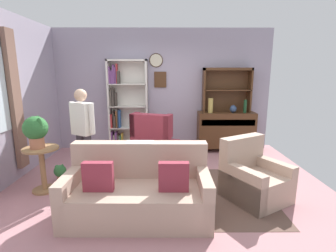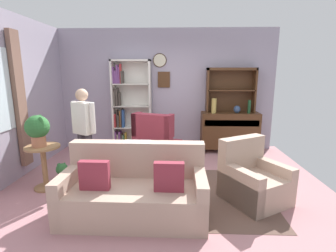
{
  "view_description": "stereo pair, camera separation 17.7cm",
  "coord_description": "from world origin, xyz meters",
  "px_view_note": "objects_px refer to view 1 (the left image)",
  "views": [
    {
      "loc": [
        0.07,
        -3.83,
        1.81
      ],
      "look_at": [
        0.1,
        0.2,
        0.95
      ],
      "focal_mm": 26.75,
      "sensor_mm": 36.0,
      "label": 1
    },
    {
      "loc": [
        0.25,
        -3.83,
        1.81
      ],
      "look_at": [
        0.1,
        0.2,
        0.95
      ],
      "focal_mm": 26.75,
      "sensor_mm": 36.0,
      "label": 2
    }
  ],
  "objects_px": {
    "vase_tall": "(211,106)",
    "vase_round": "(233,109)",
    "couch_floral": "(138,192)",
    "sideboard_hutch": "(227,84)",
    "wingback_chair": "(155,145)",
    "bookshelf": "(125,108)",
    "armchair_floral": "(254,179)",
    "coffee_table": "(154,164)",
    "sideboard": "(226,130)",
    "potted_plant_large": "(36,130)",
    "person_reading": "(83,129)",
    "plant_stand": "(42,164)",
    "bottle_wine": "(245,106)",
    "potted_plant_small": "(60,172)",
    "book_stack": "(156,157)"
  },
  "relations": [
    {
      "from": "vase_round",
      "to": "armchair_floral",
      "type": "relative_size",
      "value": 0.16
    },
    {
      "from": "potted_plant_small",
      "to": "bottle_wine",
      "type": "bearing_deg",
      "value": 23.94
    },
    {
      "from": "wingback_chair",
      "to": "bookshelf",
      "type": "bearing_deg",
      "value": 127.23
    },
    {
      "from": "bookshelf",
      "to": "vase_tall",
      "type": "bearing_deg",
      "value": -4.85
    },
    {
      "from": "couch_floral",
      "to": "sideboard_hutch",
      "type": "bearing_deg",
      "value": 58.36
    },
    {
      "from": "bookshelf",
      "to": "armchair_floral",
      "type": "bearing_deg",
      "value": -46.81
    },
    {
      "from": "wingback_chair",
      "to": "potted_plant_small",
      "type": "xyz_separation_m",
      "value": [
        -1.58,
        -0.81,
        -0.22
      ]
    },
    {
      "from": "potted_plant_large",
      "to": "vase_round",
      "type": "bearing_deg",
      "value": 30.07
    },
    {
      "from": "vase_tall",
      "to": "wingback_chair",
      "type": "relative_size",
      "value": 0.31
    },
    {
      "from": "sideboard_hutch",
      "to": "plant_stand",
      "type": "distance_m",
      "value": 4.1
    },
    {
      "from": "sideboard_hutch",
      "to": "plant_stand",
      "type": "xyz_separation_m",
      "value": [
        -3.3,
        -2.15,
        -1.13
      ]
    },
    {
      "from": "couch_floral",
      "to": "armchair_floral",
      "type": "bearing_deg",
      "value": 14.87
    },
    {
      "from": "armchair_floral",
      "to": "sideboard_hutch",
      "type": "bearing_deg",
      "value": 87.22
    },
    {
      "from": "bookshelf",
      "to": "vase_tall",
      "type": "relative_size",
      "value": 6.39
    },
    {
      "from": "sideboard_hutch",
      "to": "wingback_chair",
      "type": "relative_size",
      "value": 1.05
    },
    {
      "from": "wingback_chair",
      "to": "potted_plant_small",
      "type": "relative_size",
      "value": 3.76
    },
    {
      "from": "vase_tall",
      "to": "vase_round",
      "type": "relative_size",
      "value": 1.93
    },
    {
      "from": "couch_floral",
      "to": "plant_stand",
      "type": "distance_m",
      "value": 1.7
    },
    {
      "from": "couch_floral",
      "to": "coffee_table",
      "type": "relative_size",
      "value": 2.26
    },
    {
      "from": "coffee_table",
      "to": "vase_tall",
      "type": "bearing_deg",
      "value": 55.39
    },
    {
      "from": "bottle_wine",
      "to": "potted_plant_large",
      "type": "height_order",
      "value": "bottle_wine"
    },
    {
      "from": "wingback_chair",
      "to": "potted_plant_large",
      "type": "relative_size",
      "value": 2.16
    },
    {
      "from": "vase_tall",
      "to": "person_reading",
      "type": "relative_size",
      "value": 0.21
    },
    {
      "from": "vase_tall",
      "to": "plant_stand",
      "type": "bearing_deg",
      "value": -145.93
    },
    {
      "from": "vase_round",
      "to": "bookshelf",
      "type": "bearing_deg",
      "value": 176.47
    },
    {
      "from": "vase_tall",
      "to": "potted_plant_large",
      "type": "relative_size",
      "value": 0.67
    },
    {
      "from": "bookshelf",
      "to": "plant_stand",
      "type": "xyz_separation_m",
      "value": [
        -0.94,
        -2.13,
        -0.57
      ]
    },
    {
      "from": "person_reading",
      "to": "potted_plant_large",
      "type": "bearing_deg",
      "value": -146.53
    },
    {
      "from": "wingback_chair",
      "to": "person_reading",
      "type": "relative_size",
      "value": 0.67
    },
    {
      "from": "bookshelf",
      "to": "book_stack",
      "type": "distance_m",
      "value": 2.09
    },
    {
      "from": "vase_round",
      "to": "person_reading",
      "type": "distance_m",
      "value": 3.31
    },
    {
      "from": "person_reading",
      "to": "wingback_chair",
      "type": "bearing_deg",
      "value": 35.7
    },
    {
      "from": "sideboard",
      "to": "armchair_floral",
      "type": "height_order",
      "value": "sideboard"
    },
    {
      "from": "vase_round",
      "to": "armchair_floral",
      "type": "xyz_separation_m",
      "value": [
        -0.25,
        -2.23,
        -0.72
      ]
    },
    {
      "from": "potted_plant_large",
      "to": "sideboard",
      "type": "bearing_deg",
      "value": 31.86
    },
    {
      "from": "sideboard",
      "to": "wingback_chair",
      "type": "xyz_separation_m",
      "value": [
        -1.62,
        -0.88,
        -0.13
      ]
    },
    {
      "from": "wingback_chair",
      "to": "person_reading",
      "type": "bearing_deg",
      "value": -144.3
    },
    {
      "from": "armchair_floral",
      "to": "coffee_table",
      "type": "height_order",
      "value": "armchair_floral"
    },
    {
      "from": "vase_round",
      "to": "potted_plant_large",
      "type": "height_order",
      "value": "potted_plant_large"
    },
    {
      "from": "potted_plant_large",
      "to": "book_stack",
      "type": "distance_m",
      "value": 1.86
    },
    {
      "from": "sideboard_hutch",
      "to": "plant_stand",
      "type": "relative_size",
      "value": 1.57
    },
    {
      "from": "sideboard_hutch",
      "to": "coffee_table",
      "type": "distance_m",
      "value": 2.78
    },
    {
      "from": "bookshelf",
      "to": "coffee_table",
      "type": "xyz_separation_m",
      "value": [
        0.76,
        -1.91,
        -0.65
      ]
    },
    {
      "from": "vase_tall",
      "to": "potted_plant_small",
      "type": "xyz_separation_m",
      "value": [
        -2.81,
        -1.6,
        -0.92
      ]
    },
    {
      "from": "plant_stand",
      "to": "vase_tall",
      "type": "bearing_deg",
      "value": 34.07
    },
    {
      "from": "person_reading",
      "to": "coffee_table",
      "type": "xyz_separation_m",
      "value": [
        1.16,
        -0.14,
        -0.55
      ]
    },
    {
      "from": "wingback_chair",
      "to": "potted_plant_large",
      "type": "bearing_deg",
      "value": -145.03
    },
    {
      "from": "bottle_wine",
      "to": "couch_floral",
      "type": "height_order",
      "value": "bottle_wine"
    },
    {
      "from": "potted_plant_large",
      "to": "bookshelf",
      "type": "bearing_deg",
      "value": 65.72
    },
    {
      "from": "sideboard_hutch",
      "to": "bottle_wine",
      "type": "relative_size",
      "value": 3.73
    }
  ]
}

